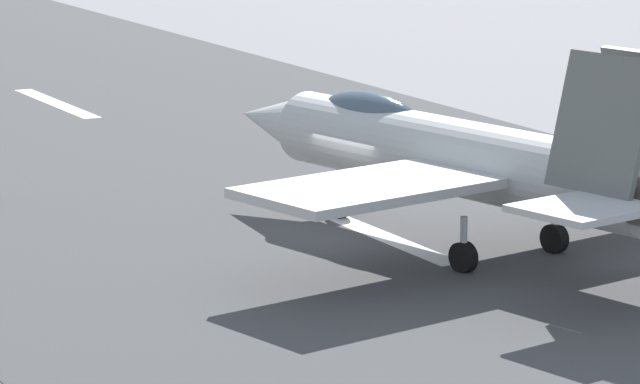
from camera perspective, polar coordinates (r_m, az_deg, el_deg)
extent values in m
plane|color=gray|center=(50.59, 1.32, -1.13)|extent=(400.00, 400.00, 0.00)
cube|color=#444444|center=(50.59, 1.32, -1.12)|extent=(240.00, 26.00, 0.02)
cube|color=white|center=(50.01, 1.70, -1.26)|extent=(8.00, 0.70, 0.00)
cube|color=white|center=(72.71, -8.03, 2.69)|extent=(8.00, 0.70, 0.00)
cylinder|color=#B2B4B3|center=(47.88, 4.32, 1.03)|extent=(12.82, 4.54, 1.98)
cone|color=#B2B4B3|center=(53.71, -1.42, 2.22)|extent=(3.21, 2.25, 1.68)
ellipsoid|color=#3F5160|center=(50.36, 1.53, 2.44)|extent=(3.75, 1.81, 1.10)
cube|color=#B2B4B3|center=(44.53, 1.48, 0.12)|extent=(4.56, 6.57, 0.24)
cube|color=#B2B4B3|center=(50.02, 8.43, 1.28)|extent=(4.56, 6.57, 0.24)
cube|color=#B2B4B3|center=(41.71, 8.09, -0.50)|extent=(2.92, 3.23, 0.16)
cube|color=#5A5D5B|center=(43.14, 8.55, 2.05)|extent=(2.74, 1.46, 3.14)
cylinder|color=silver|center=(51.78, 0.58, -0.04)|extent=(0.18, 0.18, 1.40)
cylinder|color=black|center=(51.84, 0.58, -0.39)|extent=(0.81, 0.45, 0.76)
cylinder|color=silver|center=(45.87, 4.39, -1.60)|extent=(0.18, 0.18, 1.40)
cylinder|color=black|center=(45.94, 4.38, -1.99)|extent=(0.81, 0.45, 0.76)
cylinder|color=silver|center=(48.08, 7.15, -1.04)|extent=(0.18, 0.18, 1.40)
cylinder|color=black|center=(48.15, 7.15, -1.41)|extent=(0.81, 0.45, 0.76)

